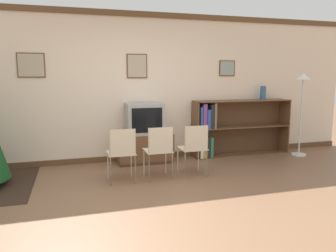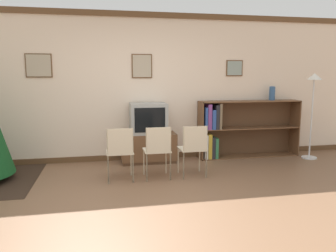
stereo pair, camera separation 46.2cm
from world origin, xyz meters
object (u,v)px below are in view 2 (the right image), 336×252
at_px(vase, 272,93).
at_px(folding_chair_center, 158,149).
at_px(television, 148,118).
at_px(tv_console, 149,148).
at_px(folding_chair_left, 120,151).
at_px(folding_chair_right, 194,147).
at_px(standing_lamp, 313,93).
at_px(bookshelf, 232,129).

bearing_deg(vase, folding_chair_center, -155.59).
xyz_separation_m(television, vase, (2.46, 0.10, 0.42)).
bearing_deg(tv_console, folding_chair_left, -119.00).
height_order(folding_chair_center, folding_chair_right, same).
bearing_deg(folding_chair_center, folding_chair_left, 180.00).
distance_m(folding_chair_right, standing_lamp, 2.70).
bearing_deg(bookshelf, television, -177.48).
relative_size(folding_chair_center, bookshelf, 0.41).
bearing_deg(standing_lamp, television, 174.04).
xyz_separation_m(folding_chair_center, standing_lamp, (3.06, 0.70, 0.77)).
height_order(folding_chair_left, standing_lamp, standing_lamp).
bearing_deg(vase, folding_chair_left, -159.74).
distance_m(folding_chair_center, standing_lamp, 3.23).
height_order(television, vase, vase).
xyz_separation_m(folding_chair_center, folding_chair_right, (0.56, 0.00, 0.00)).
bearing_deg(television, standing_lamp, -5.96).
height_order(bookshelf, standing_lamp, standing_lamp).
relative_size(folding_chair_right, bookshelf, 0.41).
xyz_separation_m(folding_chair_left, folding_chair_right, (1.13, 0.00, 0.00)).
bearing_deg(folding_chair_right, folding_chair_left, 180.00).
xyz_separation_m(tv_console, folding_chair_center, (0.00, -1.02, 0.21)).
relative_size(tv_console, standing_lamp, 0.61).
bearing_deg(tv_console, bookshelf, 2.43).
bearing_deg(folding_chair_left, folding_chair_center, 0.00).
distance_m(folding_chair_left, standing_lamp, 3.77).
relative_size(folding_chair_left, folding_chair_center, 1.00).
relative_size(folding_chair_left, bookshelf, 0.41).
height_order(folding_chair_center, vase, vase).
xyz_separation_m(tv_console, standing_lamp, (3.06, -0.32, 0.97)).
xyz_separation_m(vase, standing_lamp, (0.61, -0.42, 0.01)).
distance_m(bookshelf, vase, 1.07).
bearing_deg(vase, television, -177.69).
xyz_separation_m(television, folding_chair_right, (0.56, -1.02, -0.33)).
relative_size(television, folding_chair_left, 0.80).
height_order(folding_chair_left, bookshelf, bookshelf).
bearing_deg(vase, folding_chair_right, -149.49).
height_order(vase, standing_lamp, standing_lamp).
distance_m(folding_chair_left, bookshelf, 2.45).
distance_m(television, folding_chair_left, 1.21).
relative_size(television, bookshelf, 0.33).
bearing_deg(folding_chair_left, television, 60.94).
bearing_deg(standing_lamp, folding_chair_left, -169.14).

